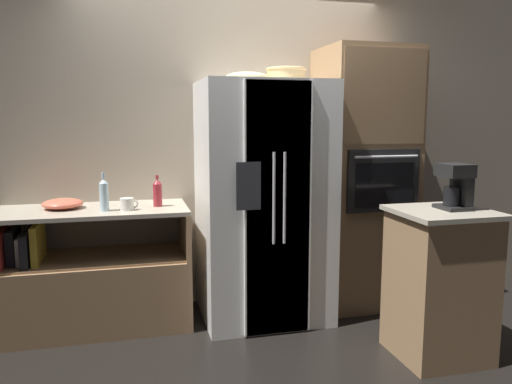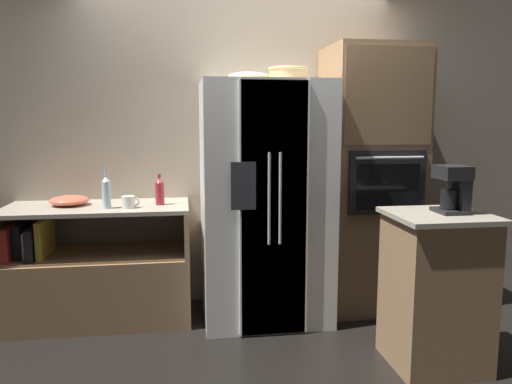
{
  "view_description": "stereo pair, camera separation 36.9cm",
  "coord_description": "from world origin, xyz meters",
  "px_view_note": "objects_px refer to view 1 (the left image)",
  "views": [
    {
      "loc": [
        -0.82,
        -3.59,
        1.53
      ],
      "look_at": [
        0.08,
        -0.05,
        0.99
      ],
      "focal_mm": 35.0,
      "sensor_mm": 36.0,
      "label": 1
    },
    {
      "loc": [
        -0.46,
        -3.66,
        1.53
      ],
      "look_at": [
        0.08,
        -0.05,
        0.99
      ],
      "focal_mm": 35.0,
      "sensor_mm": 36.0,
      "label": 2
    }
  ],
  "objects_px": {
    "mug": "(127,204)",
    "coffee_maker": "(457,185)",
    "wall_oven": "(363,178)",
    "bottle_tall": "(104,194)",
    "refrigerator": "(263,202)",
    "mixing_bowl": "(63,204)",
    "wicker_basket": "(286,74)",
    "fruit_bowl": "(247,77)",
    "bottle_short": "(157,192)"
  },
  "relations": [
    {
      "from": "mug",
      "to": "coffee_maker",
      "type": "bearing_deg",
      "value": -24.4
    },
    {
      "from": "wall_oven",
      "to": "mug",
      "type": "height_order",
      "value": "wall_oven"
    },
    {
      "from": "wall_oven",
      "to": "bottle_tall",
      "type": "distance_m",
      "value": 2.04
    },
    {
      "from": "refrigerator",
      "to": "mixing_bowl",
      "type": "bearing_deg",
      "value": 174.25
    },
    {
      "from": "refrigerator",
      "to": "coffee_maker",
      "type": "distance_m",
      "value": 1.39
    },
    {
      "from": "wall_oven",
      "to": "coffee_maker",
      "type": "distance_m",
      "value": 1.04
    },
    {
      "from": "wall_oven",
      "to": "bottle_tall",
      "type": "height_order",
      "value": "wall_oven"
    },
    {
      "from": "coffee_maker",
      "to": "wicker_basket",
      "type": "bearing_deg",
      "value": 131.31
    },
    {
      "from": "refrigerator",
      "to": "wicker_basket",
      "type": "distance_m",
      "value": 0.97
    },
    {
      "from": "refrigerator",
      "to": "coffee_maker",
      "type": "relative_size",
      "value": 6.28
    },
    {
      "from": "refrigerator",
      "to": "fruit_bowl",
      "type": "xyz_separation_m",
      "value": [
        -0.12,
        0.03,
        0.94
      ]
    },
    {
      "from": "fruit_bowl",
      "to": "mixing_bowl",
      "type": "xyz_separation_m",
      "value": [
        -1.34,
        0.11,
        -0.91
      ]
    },
    {
      "from": "bottle_short",
      "to": "fruit_bowl",
      "type": "bearing_deg",
      "value": -3.72
    },
    {
      "from": "refrigerator",
      "to": "wicker_basket",
      "type": "height_order",
      "value": "wicker_basket"
    },
    {
      "from": "refrigerator",
      "to": "mixing_bowl",
      "type": "distance_m",
      "value": 1.47
    },
    {
      "from": "bottle_tall",
      "to": "mixing_bowl",
      "type": "height_order",
      "value": "bottle_tall"
    },
    {
      "from": "bottle_short",
      "to": "mixing_bowl",
      "type": "bearing_deg",
      "value": 174.04
    },
    {
      "from": "wall_oven",
      "to": "mixing_bowl",
      "type": "height_order",
      "value": "wall_oven"
    },
    {
      "from": "refrigerator",
      "to": "bottle_tall",
      "type": "height_order",
      "value": "refrigerator"
    },
    {
      "from": "bottle_tall",
      "to": "mug",
      "type": "bearing_deg",
      "value": -2.87
    },
    {
      "from": "bottle_tall",
      "to": "coffee_maker",
      "type": "distance_m",
      "value": 2.36
    },
    {
      "from": "wall_oven",
      "to": "mixing_bowl",
      "type": "distance_m",
      "value": 2.34
    },
    {
      "from": "fruit_bowl",
      "to": "coffee_maker",
      "type": "relative_size",
      "value": 1.09
    },
    {
      "from": "bottle_tall",
      "to": "wall_oven",
      "type": "bearing_deg",
      "value": 2.94
    },
    {
      "from": "mug",
      "to": "wicker_basket",
      "type": "bearing_deg",
      "value": 1.47
    },
    {
      "from": "wall_oven",
      "to": "coffee_maker",
      "type": "xyz_separation_m",
      "value": [
        0.13,
        -1.02,
        0.08
      ]
    },
    {
      "from": "bottle_tall",
      "to": "bottle_short",
      "type": "height_order",
      "value": "bottle_tall"
    },
    {
      "from": "mixing_bowl",
      "to": "wall_oven",
      "type": "bearing_deg",
      "value": -1.58
    },
    {
      "from": "coffee_maker",
      "to": "mug",
      "type": "bearing_deg",
      "value": 155.6
    },
    {
      "from": "wall_oven",
      "to": "wicker_basket",
      "type": "relative_size",
      "value": 7.01
    },
    {
      "from": "bottle_short",
      "to": "mug",
      "type": "distance_m",
      "value": 0.25
    },
    {
      "from": "wicker_basket",
      "to": "mixing_bowl",
      "type": "bearing_deg",
      "value": 174.89
    },
    {
      "from": "refrigerator",
      "to": "mug",
      "type": "bearing_deg",
      "value": -178.32
    },
    {
      "from": "refrigerator",
      "to": "fruit_bowl",
      "type": "relative_size",
      "value": 5.76
    },
    {
      "from": "coffee_maker",
      "to": "refrigerator",
      "type": "bearing_deg",
      "value": 136.84
    },
    {
      "from": "bottle_tall",
      "to": "mug",
      "type": "distance_m",
      "value": 0.17
    },
    {
      "from": "refrigerator",
      "to": "wall_oven",
      "type": "xyz_separation_m",
      "value": [
        0.87,
        0.08,
        0.14
      ]
    },
    {
      "from": "wall_oven",
      "to": "mug",
      "type": "relative_size",
      "value": 16.1
    },
    {
      "from": "fruit_bowl",
      "to": "mug",
      "type": "distance_m",
      "value": 1.27
    },
    {
      "from": "wall_oven",
      "to": "bottle_tall",
      "type": "xyz_separation_m",
      "value": [
        -2.03,
        -0.1,
        -0.04
      ]
    },
    {
      "from": "wall_oven",
      "to": "refrigerator",
      "type": "bearing_deg",
      "value": -174.58
    },
    {
      "from": "wicker_basket",
      "to": "bottle_short",
      "type": "relative_size",
      "value": 1.28
    },
    {
      "from": "mixing_bowl",
      "to": "coffee_maker",
      "type": "height_order",
      "value": "coffee_maker"
    },
    {
      "from": "refrigerator",
      "to": "wicker_basket",
      "type": "relative_size",
      "value": 6.06
    },
    {
      "from": "mixing_bowl",
      "to": "coffee_maker",
      "type": "distance_m",
      "value": 2.7
    },
    {
      "from": "bottle_short",
      "to": "coffee_maker",
      "type": "height_order",
      "value": "coffee_maker"
    },
    {
      "from": "bottle_tall",
      "to": "mixing_bowl",
      "type": "bearing_deg",
      "value": 150.47
    },
    {
      "from": "bottle_tall",
      "to": "mixing_bowl",
      "type": "relative_size",
      "value": 0.96
    },
    {
      "from": "wall_oven",
      "to": "wicker_basket",
      "type": "bearing_deg",
      "value": -173.3
    },
    {
      "from": "wicker_basket",
      "to": "bottle_short",
      "type": "height_order",
      "value": "wicker_basket"
    }
  ]
}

